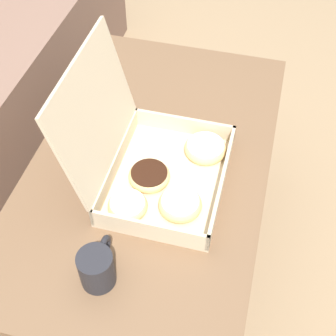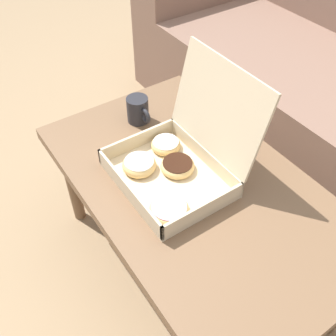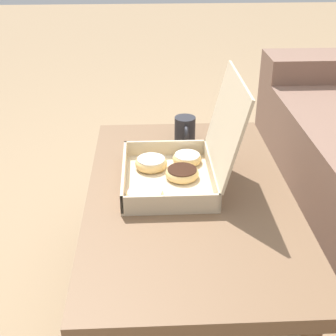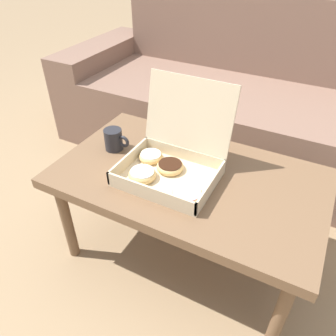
# 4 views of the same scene
# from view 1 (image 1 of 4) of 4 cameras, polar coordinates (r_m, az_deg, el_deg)

# --- Properties ---
(ground_plane) EXTENTS (12.00, 12.00, 0.00)m
(ground_plane) POSITION_cam_1_polar(r_m,az_deg,el_deg) (1.59, -6.11, -8.97)
(ground_plane) COLOR #937756
(coffee_table) EXTENTS (1.00, 0.59, 0.45)m
(coffee_table) POSITION_cam_1_polar(r_m,az_deg,el_deg) (1.23, -2.02, -0.46)
(coffee_table) COLOR brown
(coffee_table) RESTS_ON ground_plane
(pastry_box) EXTENTS (0.34, 0.34, 0.32)m
(pastry_box) POSITION_cam_1_polar(r_m,az_deg,el_deg) (1.11, -1.61, 0.21)
(pastry_box) COLOR beige
(pastry_box) RESTS_ON coffee_table
(coffee_mug) EXTENTS (0.11, 0.07, 0.09)m
(coffee_mug) POSITION_cam_1_polar(r_m,az_deg,el_deg) (0.98, -8.63, -11.90)
(coffee_mug) COLOR #232328
(coffee_mug) RESTS_ON coffee_table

